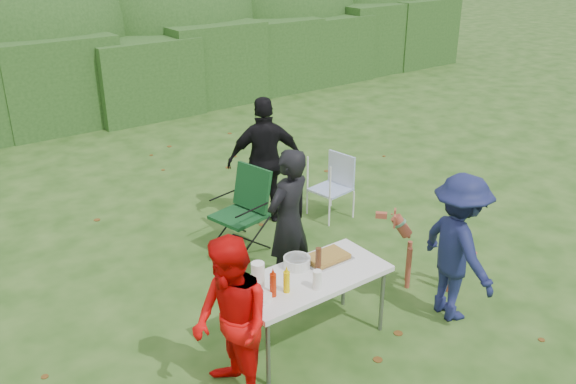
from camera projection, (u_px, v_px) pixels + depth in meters
ground at (318, 316)px, 6.31m from camera, size 80.00×80.00×0.00m
hedge_row at (59, 86)px, 11.85m from camera, size 22.00×1.40×1.70m
shrub_backdrop at (29, 36)px, 12.72m from camera, size 20.00×2.60×3.20m
folding_table at (310, 280)px, 5.66m from camera, size 1.50×0.70×0.74m
person_cook at (288, 222)px, 6.46m from camera, size 0.67×0.52×1.64m
person_red_jacket at (231, 325)px, 4.90m from camera, size 0.65×0.80×1.52m
person_black_puffy at (266, 161)px, 8.03m from camera, size 1.09×0.81×1.73m
child at (458, 248)px, 6.04m from camera, size 0.80×1.11×1.55m
dog at (431, 252)px, 6.67m from camera, size 0.88×0.90×0.85m
camping_chair at (239, 211)px, 7.41m from camera, size 0.77×0.77×1.04m
lawn_chair at (331, 187)px, 8.32m from camera, size 0.58×0.58×0.87m
food_tray at (327, 259)px, 5.89m from camera, size 0.45×0.30×0.02m
focaccia_bread at (327, 257)px, 5.88m from camera, size 0.40×0.26×0.04m
mustard_bottle at (287, 282)px, 5.35m from camera, size 0.06×0.06×0.20m
ketchup_bottle at (273, 285)px, 5.28m from camera, size 0.06×0.06×0.22m
beer_bottle at (318, 260)px, 5.66m from camera, size 0.06×0.06×0.24m
paper_towel_roll at (258, 276)px, 5.38m from camera, size 0.12×0.12×0.26m
cup_stack at (317, 280)px, 5.40m from camera, size 0.08×0.08×0.18m
pasta_bowl at (297, 262)px, 5.76m from camera, size 0.26×0.26×0.10m
plate_stack at (258, 296)px, 5.27m from camera, size 0.24×0.24×0.05m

